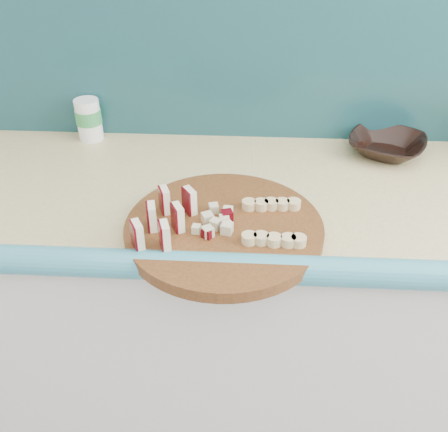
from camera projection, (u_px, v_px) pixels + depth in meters
The scene contains 8 objects.
kitchen_counter at pixel (336, 322), 1.46m from camera, with size 2.20×0.63×0.91m.
backsplash at pixel (357, 49), 1.29m from camera, with size 2.20×0.02×0.50m, color teal.
cutting_board at pixel (224, 229), 1.05m from camera, with size 0.42×0.42×0.03m, color #40240D.
apple_wedges at pixel (164, 217), 1.01m from camera, with size 0.11×0.16×0.06m.
apple_chunks at pixel (211, 220), 1.03m from camera, with size 0.07×0.07×0.02m.
banana_slices at pixel (273, 221), 1.03m from camera, with size 0.13×0.16×0.02m.
brown_bowl at pixel (387, 146), 1.34m from camera, with size 0.20×0.20×0.05m, color black.
canister at pixel (89, 119), 1.39m from camera, with size 0.07×0.07×0.12m.
Camera 1 is at (-0.17, 0.47, 1.55)m, focal length 40.00 mm.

